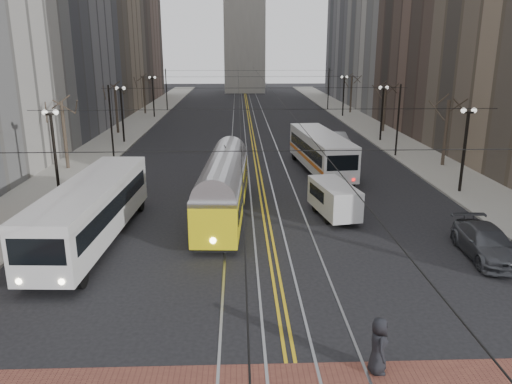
{
  "coord_description": "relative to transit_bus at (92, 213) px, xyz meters",
  "views": [
    {
      "loc": [
        -1.61,
        -14.7,
        9.67
      ],
      "look_at": [
        -0.77,
        8.38,
        3.0
      ],
      "focal_mm": 35.0,
      "sensor_mm": 36.0,
      "label": 1
    }
  ],
  "objects": [
    {
      "name": "ground",
      "position": [
        9.1,
        -9.72,
        -1.59
      ],
      "size": [
        260.0,
        260.0,
        0.0
      ],
      "primitive_type": "plane",
      "color": "black",
      "rests_on": "ground"
    },
    {
      "name": "sidewalk_left",
      "position": [
        -5.9,
        35.28,
        -1.51
      ],
      "size": [
        5.0,
        140.0,
        0.15
      ],
      "primitive_type": "cube",
      "color": "gray",
      "rests_on": "ground"
    },
    {
      "name": "sidewalk_right",
      "position": [
        24.1,
        35.28,
        -1.51
      ],
      "size": [
        5.0,
        140.0,
        0.15
      ],
      "primitive_type": "cube",
      "color": "gray",
      "rests_on": "ground"
    },
    {
      "name": "streetcar_rails",
      "position": [
        9.1,
        35.28,
        -1.58
      ],
      "size": [
        4.8,
        130.0,
        0.02
      ],
      "primitive_type": "cube",
      "color": "gray",
      "rests_on": "ground"
    },
    {
      "name": "centre_lines",
      "position": [
        9.1,
        35.28,
        -1.58
      ],
      "size": [
        0.42,
        130.0,
        0.01
      ],
      "primitive_type": "cube",
      "color": "gold",
      "rests_on": "ground"
    },
    {
      "name": "lamp_posts",
      "position": [
        9.1,
        19.03,
        1.21
      ],
      "size": [
        27.6,
        57.2,
        5.6
      ],
      "color": "black",
      "rests_on": "ground"
    },
    {
      "name": "street_trees",
      "position": [
        9.1,
        25.53,
        1.21
      ],
      "size": [
        31.68,
        53.28,
        5.6
      ],
      "color": "#382D23",
      "rests_on": "ground"
    },
    {
      "name": "trolley_wires",
      "position": [
        9.1,
        25.11,
        2.19
      ],
      "size": [
        25.96,
        120.0,
        6.6
      ],
      "color": "black",
      "rests_on": "ground"
    },
    {
      "name": "transit_bus",
      "position": [
        0.0,
        0.0,
        0.0
      ],
      "size": [
        3.29,
        12.8,
        3.17
      ],
      "primitive_type": "cube",
      "rotation": [
        0.0,
        0.0,
        -0.05
      ],
      "color": "silver",
      "rests_on": "ground"
    },
    {
      "name": "streetcar",
      "position": [
        6.6,
        3.96,
        -0.11
      ],
      "size": [
        3.03,
        12.62,
        2.95
      ],
      "primitive_type": "cube",
      "rotation": [
        0.0,
        0.0,
        -0.06
      ],
      "color": "yellow",
      "rests_on": "ground"
    },
    {
      "name": "rear_bus",
      "position": [
        14.1,
        14.76,
        -0.03
      ],
      "size": [
        3.71,
        12.12,
        3.11
      ],
      "primitive_type": "cube",
      "rotation": [
        0.0,
        0.0,
        0.09
      ],
      "color": "silver",
      "rests_on": "ground"
    },
    {
      "name": "cargo_van",
      "position": [
        13.1,
        3.53,
        -0.56
      ],
      "size": [
        2.54,
        4.85,
        2.04
      ],
      "primitive_type": "cube",
      "rotation": [
        0.0,
        0.0,
        0.17
      ],
      "color": "silver",
      "rests_on": "ground"
    },
    {
      "name": "sedan_grey",
      "position": [
        15.98,
        22.27,
        -0.87
      ],
      "size": [
        1.87,
        4.29,
        1.44
      ],
      "primitive_type": "imported",
      "rotation": [
        0.0,
        0.0,
        0.04
      ],
      "color": "#43464B",
      "rests_on": "ground"
    },
    {
      "name": "sedan_silver",
      "position": [
        17.42,
        24.67,
        -0.79
      ],
      "size": [
        2.12,
        4.99,
        1.6
      ],
      "primitive_type": "imported",
      "rotation": [
        0.0,
        0.0,
        0.09
      ],
      "color": "#A4A8AC",
      "rests_on": "ground"
    },
    {
      "name": "sedan_parked",
      "position": [
        19.3,
        -2.63,
        -0.85
      ],
      "size": [
        2.36,
        5.19,
        1.47
      ],
      "primitive_type": "imported",
      "rotation": [
        0.0,
        0.0,
        -0.06
      ],
      "color": "#3F4247",
      "rests_on": "ground"
    },
    {
      "name": "pedestrian_a",
      "position": [
        11.72,
        -11.22,
        -0.66
      ],
      "size": [
        0.64,
        0.93,
        1.84
      ],
      "primitive_type": "imported",
      "rotation": [
        0.0,
        0.0,
        1.5
      ],
      "color": "black",
      "rests_on": "crosswalk_band"
    }
  ]
}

